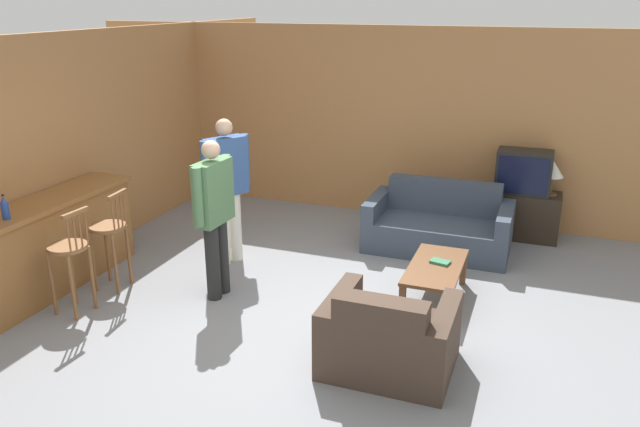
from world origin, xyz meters
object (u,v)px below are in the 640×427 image
coffee_table (435,271)px  table_lamp (553,170)px  bar_chair_near (70,257)px  bar_chair_mid (110,236)px  bottle (5,208)px  armchair_near (388,339)px  tv (524,172)px  book_on_table (440,262)px  couch_far (439,227)px  tv_unit (519,214)px  person_by_window (227,184)px  person_by_counter (214,211)px

coffee_table → table_lamp: bearing=65.1°
bar_chair_near → table_lamp: size_ratio=2.46×
bar_chair_mid → bottle: 1.06m
armchair_near → tv: bearing=77.3°
bar_chair_mid → armchair_near: 3.18m
coffee_table → book_on_table: 0.11m
couch_far → armchair_near: size_ratio=1.63×
bar_chair_near → tv_unit: size_ratio=1.09×
armchair_near → table_lamp: table_lamp is taller
couch_far → tv_unit: (0.90, 0.76, 0.02)m
armchair_near → bottle: bearing=-175.2°
bottle → bar_chair_mid: bearing=58.1°
armchair_near → tv: tv is taller
coffee_table → table_lamp: size_ratio=2.46×
person_by_window → bottle: bearing=-125.6°
tv → person_by_window: bearing=-147.0°
table_lamp → person_by_counter: 4.24m
coffee_table → person_by_window: person_by_window is taller
bar_chair_near → table_lamp: (4.27, 3.66, 0.33)m
tv → person_by_window: 3.71m
book_on_table → bar_chair_near: bearing=-154.8°
tv → person_by_window: person_by_window is taller
person_by_window → bar_chair_near: bearing=-116.8°
couch_far → person_by_window: size_ratio=1.01×
tv_unit → person_by_counter: (-2.80, -2.84, 0.62)m
armchair_near → person_by_window: (-2.30, 1.54, 0.67)m
table_lamp → bottle: bearing=-141.0°
bottle → book_on_table: bottle is taller
bar_chair_near → tv: tv is taller
armchair_near → person_by_window: 2.85m
tv → person_by_counter: size_ratio=0.41×
book_on_table → person_by_window: 2.52m
tv → book_on_table: bearing=-107.0°
tv_unit → table_lamp: (0.34, 0.00, 0.62)m
book_on_table → tv_unit: bearing=73.0°
bar_chair_near → tv_unit: bar_chair_near is taller
bar_chair_near → person_by_counter: person_by_counter is taller
tv_unit → bottle: bottle is taller
bar_chair_mid → table_lamp: size_ratio=2.46×
coffee_table → tv_unit: bearing=72.8°
couch_far → table_lamp: bearing=31.5°
armchair_near → person_by_window: size_ratio=0.62×
bar_chair_near → person_by_counter: size_ratio=0.65×
tv_unit → bar_chair_near: bearing=-137.1°
bar_chair_mid → armchair_near: bearing=-8.9°
tv → person_by_counter: person_by_counter is taller
coffee_table → bottle: bearing=-155.8°
coffee_table → tv: (0.67, 2.18, 0.54)m
coffee_table → person_by_counter: size_ratio=0.65×
book_on_table → table_lamp: 2.38m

